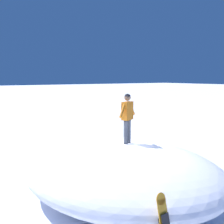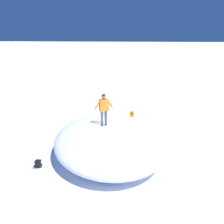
{
  "view_description": "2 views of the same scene",
  "coord_description": "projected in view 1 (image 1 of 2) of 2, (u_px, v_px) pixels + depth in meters",
  "views": [
    {
      "loc": [
        6.7,
        -4.8,
        3.96
      ],
      "look_at": [
        -0.57,
        -0.0,
        2.81
      ],
      "focal_mm": 43.1,
      "sensor_mm": 36.0,
      "label": 1
    },
    {
      "loc": [
        -11.78,
        -0.75,
        6.41
      ],
      "look_at": [
        -0.77,
        -0.0,
        2.65
      ],
      "focal_mm": 39.4,
      "sensor_mm": 36.0,
      "label": 2
    }
  ],
  "objects": [
    {
      "name": "ground",
      "position": [
        122.0,
        200.0,
        8.68
      ],
      "size": [
        240.0,
        240.0,
        0.0
      ],
      "primitive_type": "plane",
      "color": "white"
    },
    {
      "name": "backpack_far",
      "position": [
        165.0,
        162.0,
        11.92
      ],
      "size": [
        0.33,
        0.5,
        0.39
      ],
      "color": "black",
      "rests_on": "ground"
    },
    {
      "name": "snowboarder_standing",
      "position": [
        127.0,
        114.0,
        8.81
      ],
      "size": [
        0.5,
        0.94,
        1.66
      ],
      "color": "#333842",
      "rests_on": "snow_mound"
    },
    {
      "name": "snow_mound",
      "position": [
        121.0,
        171.0,
        8.85
      ],
      "size": [
        8.24,
        7.38,
        1.75
      ],
      "primitive_type": "ellipsoid",
      "rotation": [
        0.0,
        0.0,
        0.27
      ],
      "color": "white",
      "rests_on": "ground"
    }
  ]
}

